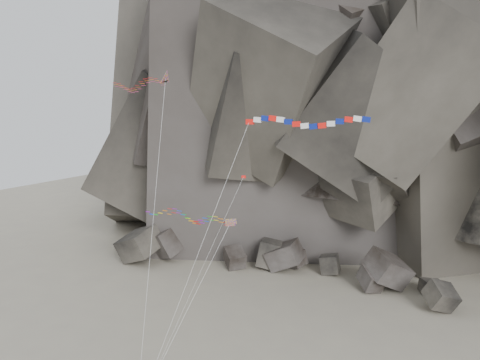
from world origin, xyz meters
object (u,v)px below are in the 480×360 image
at_px(delta_kite, 136,85).
at_px(pennant_kite, 216,237).
at_px(parafoil_kite, 184,215).
at_px(banner_kite, 305,123).

xyz_separation_m(delta_kite, pennant_kite, (10.84, -0.96, -16.32)).
distance_m(delta_kite, pennant_kite, 19.61).
bearing_deg(parafoil_kite, delta_kite, 157.97).
bearing_deg(pennant_kite, parafoil_kite, 150.37).
height_order(delta_kite, parafoil_kite, delta_kite).
xyz_separation_m(delta_kite, banner_kite, (20.45, -0.81, -3.98)).
bearing_deg(banner_kite, parafoil_kite, 169.32).
height_order(banner_kite, parafoil_kite, banner_kite).
height_order(parafoil_kite, pennant_kite, pennant_kite).
bearing_deg(delta_kite, banner_kite, 0.99).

